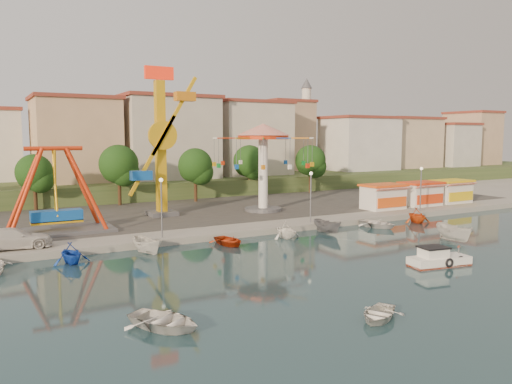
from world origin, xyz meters
TOP-DOWN VIEW (x-y plane):
  - ground at (0.00, 0.00)m, footprint 200.00×200.00m
  - quay_deck at (0.00, 62.00)m, footprint 200.00×100.00m
  - asphalt_pad at (0.00, 30.00)m, footprint 90.00×28.00m
  - hill_terrace at (0.00, 67.00)m, footprint 200.00×60.00m
  - pirate_ship_ride at (-15.78, 19.92)m, footprint 10.00×5.00m
  - kamikaze_tower at (-3.73, 24.65)m, footprint 5.61×3.10m
  - wave_swinger at (7.68, 22.29)m, footprint 11.60×11.60m
  - booth_left at (21.39, 16.49)m, footprint 5.40×3.78m
  - booth_mid at (27.90, 16.49)m, footprint 5.40×3.78m
  - booth_right at (33.71, 16.49)m, footprint 5.40×3.78m
  - lamp_post_1 at (-8.00, 13.00)m, footprint 0.14×0.14m
  - lamp_post_2 at (8.00, 13.00)m, footprint 0.14×0.14m
  - lamp_post_3 at (24.00, 13.00)m, footprint 0.14×0.14m
  - tree_1 at (-16.00, 36.24)m, footprint 4.35×4.35m
  - tree_2 at (-6.00, 35.81)m, footprint 5.02×5.02m
  - tree_3 at (4.00, 34.36)m, footprint 4.68×4.68m
  - tree_4 at (14.00, 37.35)m, footprint 4.86×4.86m
  - tree_5 at (24.00, 35.54)m, footprint 4.83×4.83m
  - building_2 at (-8.19, 51.96)m, footprint 11.95×9.28m
  - building_3 at (5.60, 48.80)m, footprint 12.59×10.50m
  - building_4 at (19.07, 52.20)m, footprint 10.75×9.23m
  - building_5 at (32.37, 50.33)m, footprint 12.77×10.96m
  - building_6 at (44.15, 48.77)m, footprint 8.23×8.98m
  - building_7 at (56.03, 53.70)m, footprint 11.59×10.93m
  - building_8 at (69.93, 47.19)m, footprint 12.84×9.28m
  - building_9 at (83.46, 49.95)m, footprint 12.95×9.17m
  - minaret at (36.00, 54.00)m, footprint 2.80×2.80m
  - cabin_motorboat at (7.28, -4.10)m, footprint 4.79×2.45m
  - rowboat_a at (-14.27, -5.87)m, footprint 4.54×4.93m
  - rowboat_b at (-4.19, -10.14)m, footprint 3.82×3.49m
  - skiff at (15.32, 1.01)m, footprint 2.35×4.51m
  - van at (-19.77, 14.42)m, footprint 5.86×2.58m
  - moored_boat_1 at (-16.17, 9.80)m, footprint 3.15×3.48m
  - moored_boat_2 at (-10.31, 9.80)m, footprint 2.19×3.99m
  - moored_boat_3 at (-3.03, 9.80)m, footprint 2.98×3.92m
  - moored_boat_4 at (2.90, 9.80)m, footprint 2.94×3.33m
  - moored_boat_5 at (7.76, 9.80)m, footprint 1.66×3.70m
  - moored_boat_6 at (14.31, 9.80)m, footprint 3.81×4.69m
  - moored_boat_7 at (20.03, 9.80)m, footprint 3.57×3.89m

SIDE VIEW (x-z plane):
  - ground at x=0.00m, z-range 0.00..0.00m
  - quay_deck at x=0.00m, z-range 0.00..0.60m
  - rowboat_b at x=-4.19m, z-range 0.00..0.65m
  - moored_boat_3 at x=-3.03m, z-range 0.00..0.76m
  - rowboat_a at x=-14.27m, z-range 0.00..0.83m
  - moored_boat_6 at x=14.31m, z-range 0.00..0.85m
  - cabin_motorboat at x=7.28m, z-range -0.37..1.23m
  - asphalt_pad at x=0.00m, z-range 0.60..0.61m
  - moored_boat_5 at x=7.76m, z-range 0.00..1.39m
  - moored_boat_2 at x=-10.31m, z-range 0.00..1.46m
  - moored_boat_1 at x=-16.17m, z-range 0.00..1.61m
  - moored_boat_4 at x=2.90m, z-range 0.00..1.63m
  - skiff at x=15.32m, z-range 0.00..1.66m
  - moored_boat_7 at x=20.03m, z-range 0.00..1.73m
  - van at x=-19.77m, z-range 0.60..2.27m
  - hill_terrace at x=0.00m, z-range 0.00..3.00m
  - booth_left at x=21.39m, z-range 0.62..3.70m
  - booth_mid at x=27.90m, z-range 0.62..3.70m
  - booth_right at x=33.71m, z-range 0.62..3.70m
  - lamp_post_1 at x=-8.00m, z-range 0.60..5.60m
  - lamp_post_2 at x=8.00m, z-range 0.60..5.60m
  - lamp_post_3 at x=24.00m, z-range 0.60..5.60m
  - pirate_ship_ride at x=-15.78m, z-range 0.39..8.39m
  - tree_1 at x=-16.00m, z-range 1.80..8.60m
  - tree_3 at x=4.00m, z-range 1.90..9.21m
  - tree_5 at x=24.00m, z-range 1.94..9.48m
  - tree_4 at x=14.00m, z-range 1.95..9.55m
  - tree_2 at x=-6.00m, z-range 1.99..9.84m
  - building_7 at x=56.03m, z-range 3.00..11.76m
  - building_3 at x=5.60m, z-range 3.00..12.20m
  - building_9 at x=83.46m, z-range 3.00..12.21m
  - building_4 at x=19.07m, z-range 3.00..12.24m
  - wave_swinger at x=7.68m, z-range 3.00..13.40m
  - kamikaze_tower at x=-3.73m, z-range 0.29..16.79m
  - building_5 at x=32.37m, z-range 3.00..14.21m
  - building_2 at x=-8.19m, z-range 3.00..14.23m
  - building_6 at x=44.15m, z-range 3.00..15.36m
  - building_8 at x=69.93m, z-range 3.00..15.58m
  - minaret at x=36.00m, z-range 3.55..21.55m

